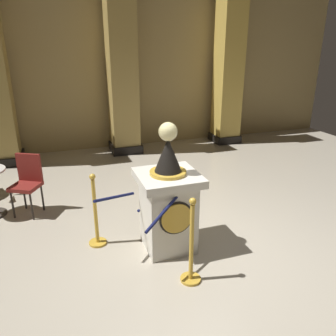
{
  "coord_description": "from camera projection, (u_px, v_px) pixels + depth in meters",
  "views": [
    {
      "loc": [
        -1.63,
        -3.45,
        2.58
      ],
      "look_at": [
        -0.37,
        0.24,
        1.12
      ],
      "focal_mm": 36.1,
      "sensor_mm": 36.0,
      "label": 1
    }
  ],
  "objects": [
    {
      "name": "ground_plane",
      "position": [
        200.0,
        251.0,
        4.46
      ],
      "size": [
        12.29,
        12.29,
        0.0
      ],
      "primitive_type": "plane",
      "color": "#B2A893"
    },
    {
      "name": "back_wall",
      "position": [
        117.0,
        65.0,
        8.38
      ],
      "size": [
        12.29,
        0.16,
        4.09
      ],
      "primitive_type": "cube",
      "color": "tan",
      "rests_on": "ground_plane"
    },
    {
      "name": "pedestal_clock",
      "position": [
        168.0,
        202.0,
        4.33
      ],
      "size": [
        0.77,
        0.77,
        1.7
      ],
      "color": "silver",
      "rests_on": "ground_plane"
    },
    {
      "name": "stanchion_near",
      "position": [
        96.0,
        220.0,
        4.49
      ],
      "size": [
        0.24,
        0.24,
        1.02
      ],
      "color": "gold",
      "rests_on": "ground_plane"
    },
    {
      "name": "stanchion_far",
      "position": [
        191.0,
        253.0,
        3.78
      ],
      "size": [
        0.24,
        0.24,
        1.05
      ],
      "color": "gold",
      "rests_on": "ground_plane"
    },
    {
      "name": "velvet_rope",
      "position": [
        138.0,
        204.0,
        3.99
      ],
      "size": [
        1.04,
        1.04,
        0.22
      ],
      "color": "#141947"
    },
    {
      "name": "column_right",
      "position": [
        229.0,
        68.0,
        8.73
      ],
      "size": [
        0.72,
        0.72,
        3.93
      ],
      "color": "black",
      "rests_on": "ground_plane"
    },
    {
      "name": "column_centre_rear",
      "position": [
        122.0,
        71.0,
        7.88
      ],
      "size": [
        0.77,
        0.77,
        3.93
      ],
      "color": "black",
      "rests_on": "ground_plane"
    },
    {
      "name": "cafe_chair_red",
      "position": [
        27.0,
        179.0,
        5.29
      ],
      "size": [
        0.54,
        0.54,
        0.96
      ],
      "color": "black",
      "rests_on": "ground_plane"
    }
  ]
}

